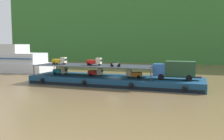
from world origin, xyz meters
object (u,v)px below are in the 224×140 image
(covered_lorry, at_px, (175,70))
(mini_truck_lower_stern, at_px, (61,71))
(cargo_barge, at_px, (115,81))
(mini_truck_upper_mid, at_px, (94,62))
(motorcycle_upper_port, at_px, (115,64))
(passenger_ferry_upstream, at_px, (3,60))
(mini_truck_lower_mid, at_px, (134,74))
(mini_truck_upper_stern, at_px, (60,61))
(mini_truck_lower_aft, at_px, (96,72))

(covered_lorry, height_order, mini_truck_lower_stern, covered_lorry)
(cargo_barge, relative_size, mini_truck_upper_mid, 11.37)
(cargo_barge, bearing_deg, mini_truck_upper_mid, -173.70)
(motorcycle_upper_port, relative_size, passenger_ferry_upstream, 0.07)
(mini_truck_lower_mid, bearing_deg, mini_truck_upper_mid, -179.31)
(mini_truck_upper_stern, distance_m, motorcycle_upper_port, 11.98)
(mini_truck_lower_stern, xyz_separation_m, mini_truck_upper_mid, (7.30, -0.23, 2.00))
(cargo_barge, xyz_separation_m, passenger_ferry_upstream, (-36.01, 12.10, 2.30))
(mini_truck_upper_mid, bearing_deg, mini_truck_upper_stern, -179.67)
(mini_truck_lower_aft, height_order, mini_truck_lower_mid, same)
(passenger_ferry_upstream, bearing_deg, cargo_barge, -18.57)
(motorcycle_upper_port, bearing_deg, cargo_barge, 110.99)
(mini_truck_upper_mid, height_order, motorcycle_upper_port, mini_truck_upper_mid)
(mini_truck_lower_aft, distance_m, mini_truck_lower_mid, 7.33)
(mini_truck_lower_aft, height_order, mini_truck_upper_mid, mini_truck_upper_mid)
(mini_truck_lower_stern, xyz_separation_m, passenger_ferry_upstream, (-24.92, 12.29, 0.86))
(cargo_barge, distance_m, mini_truck_lower_mid, 3.94)
(cargo_barge, height_order, mini_truck_lower_mid, mini_truck_lower_mid)
(mini_truck_lower_aft, bearing_deg, passenger_ferry_upstream, 159.39)
(mini_truck_lower_aft, bearing_deg, cargo_barge, 0.98)
(mini_truck_lower_mid, bearing_deg, passenger_ferry_upstream, 162.60)
(mini_truck_lower_aft, distance_m, passenger_ferry_upstream, 34.56)
(covered_lorry, bearing_deg, cargo_barge, 178.80)
(mini_truck_lower_stern, distance_m, mini_truck_lower_aft, 7.42)
(mini_truck_lower_mid, relative_size, mini_truck_upper_stern, 1.00)
(mini_truck_lower_stern, height_order, mini_truck_upper_mid, mini_truck_upper_mid)
(mini_truck_upper_mid, bearing_deg, mini_truck_lower_aft, 71.58)
(covered_lorry, distance_m, mini_truck_lower_aft, 14.45)
(cargo_barge, bearing_deg, passenger_ferry_upstream, 161.43)
(covered_lorry, height_order, passenger_ferry_upstream, passenger_ferry_upstream)
(mini_truck_lower_stern, relative_size, mini_truck_upper_stern, 1.01)
(covered_lorry, bearing_deg, mini_truck_upper_mid, -179.24)
(covered_lorry, distance_m, mini_truck_lower_stern, 21.85)
(mini_truck_upper_stern, bearing_deg, covered_lorry, 0.62)
(covered_lorry, bearing_deg, mini_truck_lower_mid, -179.15)
(covered_lorry, height_order, mini_truck_lower_mid, covered_lorry)
(cargo_barge, distance_m, passenger_ferry_upstream, 38.06)
(mini_truck_upper_stern, bearing_deg, motorcycle_upper_port, -8.00)
(cargo_barge, distance_m, mini_truck_upper_stern, 11.57)
(mini_truck_upper_mid, relative_size, passenger_ferry_upstream, 0.10)
(mini_truck_lower_mid, bearing_deg, motorcycle_upper_port, -147.61)
(mini_truck_upper_stern, relative_size, mini_truck_upper_mid, 1.00)
(mini_truck_lower_stern, bearing_deg, mini_truck_upper_stern, -79.51)
(covered_lorry, distance_m, mini_truck_upper_mid, 14.57)
(cargo_barge, height_order, covered_lorry, covered_lorry)
(covered_lorry, relative_size, mini_truck_upper_stern, 2.87)
(mini_truck_lower_mid, distance_m, passenger_ferry_upstream, 41.57)
(mini_truck_upper_mid, bearing_deg, mini_truck_lower_mid, 0.69)
(mini_truck_upper_mid, xyz_separation_m, passenger_ferry_upstream, (-32.22, 12.52, -1.14))
(mini_truck_lower_aft, bearing_deg, mini_truck_lower_stern, -179.04)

